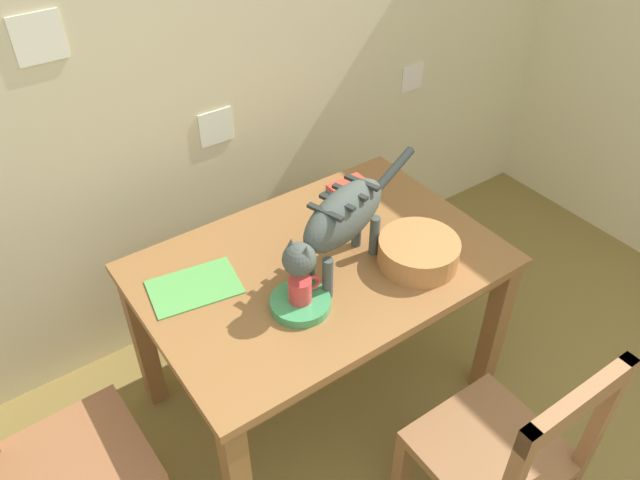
% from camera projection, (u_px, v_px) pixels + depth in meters
% --- Properties ---
extents(wall_rear, '(4.61, 0.11, 2.50)m').
position_uv_depth(wall_rear, '(191.00, 55.00, 2.34)').
color(wall_rear, beige).
rests_on(wall_rear, ground_plane).
extents(dining_table, '(1.26, 0.85, 0.73)m').
position_uv_depth(dining_table, '(320.00, 280.00, 2.26)').
color(dining_table, '#905F33').
rests_on(dining_table, ground_plane).
extents(cat, '(0.68, 0.27, 0.33)m').
position_uv_depth(cat, '(340.00, 220.00, 2.02)').
color(cat, '#454D46').
rests_on(cat, dining_table).
extents(saucer_bowl, '(0.20, 0.20, 0.03)m').
position_uv_depth(saucer_bowl, '(300.00, 303.00, 2.02)').
color(saucer_bowl, '#3C9255').
rests_on(saucer_bowl, dining_table).
extents(coffee_mug, '(0.12, 0.08, 0.09)m').
position_uv_depth(coffee_mug, '(301.00, 289.00, 1.99)').
color(coffee_mug, '#CE3939').
rests_on(coffee_mug, saucer_bowl).
extents(magazine, '(0.33, 0.25, 0.01)m').
position_uv_depth(magazine, '(194.00, 287.00, 2.10)').
color(magazine, '#55A44D').
rests_on(magazine, dining_table).
extents(book_stack, '(0.18, 0.15, 0.04)m').
position_uv_depth(book_stack, '(351.00, 190.00, 2.52)').
color(book_stack, '#3385C6').
rests_on(book_stack, dining_table).
extents(wicker_basket, '(0.28, 0.28, 0.09)m').
position_uv_depth(wicker_basket, '(418.00, 252.00, 2.17)').
color(wicker_basket, '#B3753E').
rests_on(wicker_basket, dining_table).
extents(wooden_chair_near, '(0.43, 0.43, 0.93)m').
position_uv_depth(wooden_chair_near, '(61.00, 468.00, 1.89)').
color(wooden_chair_near, '#935D39').
rests_on(wooden_chair_near, ground_plane).
extents(wooden_chair_far, '(0.42, 0.42, 0.93)m').
position_uv_depth(wooden_chair_far, '(502.00, 456.00, 1.92)').
color(wooden_chair_far, brown).
rests_on(wooden_chair_far, ground_plane).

